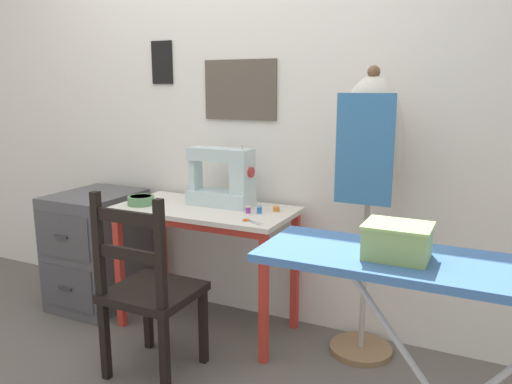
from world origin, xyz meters
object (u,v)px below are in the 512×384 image
Objects in this scene: ironing_board at (459,284)px; storage_box at (397,241)px; sewing_machine at (224,179)px; filing_cabinet at (97,249)px; thread_spool_mid_table at (259,210)px; wooden_chair at (149,292)px; fabric_bowl at (141,200)px; thread_spool_near_machine at (248,210)px; thread_spool_far_edge at (276,209)px; dress_form at (370,157)px; scissors at (249,221)px.

storage_box is (-0.17, -0.01, 0.10)m from ironing_board.
sewing_machine is 0.53× the size of filing_cabinet.
thread_spool_mid_table is 0.06× the size of filing_cabinet.
fabric_bowl is at bearing 131.04° from wooden_chair.
thread_spool_near_machine is at bearing 135.79° from storage_box.
thread_spool_far_edge is at bearing 134.57° from ironing_board.
sewing_machine is at bearing 138.21° from storage_box.
fabric_bowl is at bearing -172.61° from thread_spool_near_machine.
dress_form is at bearing 11.69° from thread_spool_near_machine.
fabric_bowl is 0.16× the size of wooden_chair.
fabric_bowl is 1.27m from dress_form.
scissors is at bearing -41.56° from sewing_machine.
thread_spool_far_edge is (0.31, -0.00, -0.14)m from sewing_machine.
thread_spool_mid_table is 1.37m from ironing_board.
sewing_machine reaches higher than scissors.
sewing_machine is at bearing 84.23° from wooden_chair.
scissors is 1.14m from storage_box.
thread_spool_mid_table is at bearing 8.69° from fabric_bowl.
thread_spool_mid_table is at bearing 133.31° from storage_box.
fabric_bowl is at bearing 152.45° from storage_box.
ironing_board is at bearing -63.98° from dress_form.
ironing_board is 0.20m from storage_box.
filing_cabinet is 2.36m from ironing_board.
dress_form is at bearing 9.48° from fabric_bowl.
wooden_chair reaches higher than fabric_bowl.
fabric_bowl reaches higher than thread_spool_near_machine.
scissors is 0.25m from thread_spool_far_edge.
ironing_board is (1.28, -0.98, -0.02)m from sewing_machine.
thread_spool_mid_table is 0.62m from dress_form.
dress_form is at bearing 36.44° from wooden_chair.
dress_form reaches higher than thread_spool_mid_table.
ironing_board reaches higher than filing_cabinet.
wooden_chair is at bearing 164.66° from ironing_board.
storage_box is (1.17, -0.38, 0.52)m from wooden_chair.
wooden_chair is 1.45m from ironing_board.
fabric_bowl is 0.69m from thread_spool_mid_table.
storage_box is (0.86, -0.91, 0.21)m from thread_spool_mid_table.
sewing_machine is 1.61m from ironing_board.
fabric_bowl is 0.21× the size of filing_cabinet.
thread_spool_far_edge is 0.03× the size of dress_form.
scissors is 2.86× the size of thread_spool_far_edge.
scissors is at bearing -4.64° from fabric_bowl.
thread_spool_mid_table is 0.05× the size of wooden_chair.
scissors is 0.08× the size of dress_form.
wooden_chair is at bearing -120.72° from thread_spool_mid_table.
dress_form is at bearing 107.59° from storage_box.
sewing_machine is 8.96× the size of thread_spool_far_edge.
scissors is 0.16m from thread_spool_near_machine.
wooden_chair is (-0.34, -0.37, -0.29)m from scissors.
thread_spool_near_machine is 1.39m from ironing_board.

